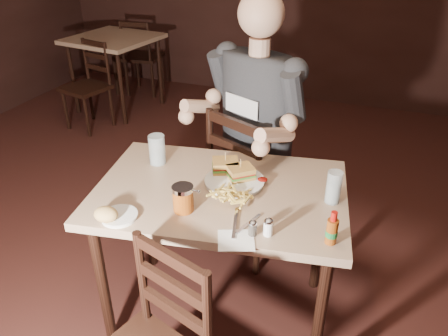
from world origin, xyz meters
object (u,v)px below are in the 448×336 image
(dinner_plate, at_px, (234,182))
(side_plate, at_px, (119,217))
(main_table, at_px, (220,206))
(bg_chair_near, at_px, (85,88))
(syrup_dispenser, at_px, (183,198))
(glass_right, at_px, (334,187))
(bg_table, at_px, (114,46))
(chair_far, at_px, (255,183))
(hot_sauce, at_px, (332,228))
(glass_left, at_px, (157,150))
(bg_chair_far, at_px, (143,57))
(diner, at_px, (252,98))

(dinner_plate, bearing_deg, side_plate, -130.05)
(main_table, distance_m, dinner_plate, 0.13)
(bg_chair_near, xyz_separation_m, syrup_dispenser, (1.97, -1.96, 0.42))
(glass_right, bearing_deg, bg_table, 138.62)
(main_table, distance_m, bg_chair_near, 2.72)
(chair_far, bearing_deg, main_table, 113.91)
(hot_sauce, bearing_deg, syrup_dispenser, -179.77)
(main_table, bearing_deg, glass_left, 162.53)
(dinner_plate, bearing_deg, chair_far, 95.15)
(bg_chair_far, bearing_deg, diner, 123.68)
(main_table, bearing_deg, bg_chair_far, 125.75)
(bg_chair_near, xyz_separation_m, glass_right, (2.53, -1.68, 0.43))
(bg_chair_near, xyz_separation_m, hot_sauce, (2.57, -1.96, 0.43))
(syrup_dispenser, bearing_deg, main_table, 58.69)
(main_table, xyz_separation_m, bg_chair_far, (-2.06, 2.86, -0.25))
(main_table, bearing_deg, bg_chair_near, 139.50)
(main_table, xyz_separation_m, diner, (-0.02, 0.53, 0.33))
(syrup_dispenser, relative_size, side_plate, 0.79)
(syrup_dispenser, xyz_separation_m, side_plate, (-0.22, -0.14, -0.05))
(hot_sauce, bearing_deg, diner, 126.36)
(glass_right, distance_m, side_plate, 0.88)
(glass_left, height_order, glass_right, glass_left)
(hot_sauce, bearing_deg, main_table, 158.66)
(glass_left, height_order, syrup_dispenser, glass_left)
(bg_chair_far, height_order, bg_chair_near, bg_chair_far)
(diner, relative_size, glass_right, 7.32)
(bg_table, relative_size, glass_right, 6.30)
(chair_far, bearing_deg, bg_table, -16.34)
(chair_far, height_order, hot_sauce, chair_far)
(bg_table, distance_m, chair_far, 2.69)
(chair_far, relative_size, hot_sauce, 6.85)
(syrup_dispenser, distance_m, side_plate, 0.26)
(chair_far, height_order, diner, diner)
(glass_right, bearing_deg, syrup_dispenser, -153.64)
(diner, xyz_separation_m, glass_right, (0.50, -0.45, -0.17))
(bg_chair_far, height_order, syrup_dispenser, syrup_dispenser)
(dinner_plate, xyz_separation_m, hot_sauce, (0.47, -0.27, 0.06))
(bg_table, height_order, glass_right, glass_right)
(bg_chair_near, bearing_deg, hot_sauce, -23.19)
(hot_sauce, height_order, syrup_dispenser, hot_sauce)
(main_table, xyz_separation_m, dinner_plate, (0.04, 0.07, 0.10))
(glass_right, relative_size, side_plate, 1.00)
(bg_chair_far, relative_size, hot_sauce, 6.20)
(bg_table, relative_size, bg_chair_near, 1.09)
(dinner_plate, height_order, syrup_dispenser, syrup_dispenser)
(diner, bearing_deg, glass_right, -18.42)
(bg_chair_near, xyz_separation_m, dinner_plate, (2.10, -1.69, 0.37))
(dinner_plate, height_order, glass_right, glass_right)
(main_table, height_order, hot_sauce, hot_sauce)
(main_table, distance_m, hot_sauce, 0.57)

